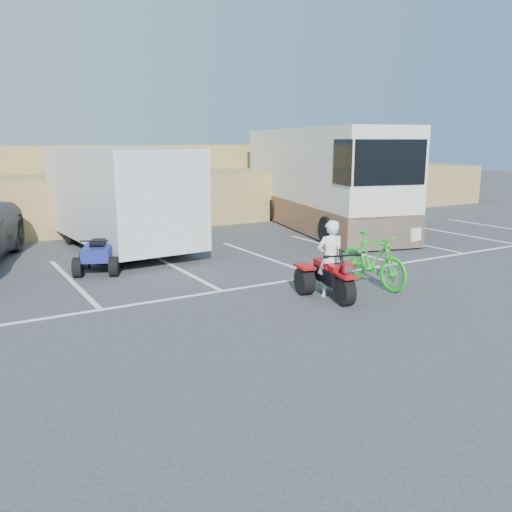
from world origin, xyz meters
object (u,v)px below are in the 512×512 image
red_trike_atv (332,298)px  rv_motorhome (320,185)px  cargo_trailer (120,195)px  rider (330,259)px  quad_atv_green (120,258)px  quad_atv_blue (100,272)px  green_dirt_bike (373,260)px

red_trike_atv → rv_motorhome: size_ratio=0.15×
cargo_trailer → rider: bearing=-77.1°
red_trike_atv → quad_atv_green: size_ratio=1.03×
red_trike_atv → quad_atv_green: red_trike_atv is taller
cargo_trailer → rv_motorhome: 7.97m
quad_atv_green → quad_atv_blue: bearing=-102.0°
rv_motorhome → red_trike_atv: bearing=-111.7°
quad_atv_blue → red_trike_atv: bearing=-29.4°
rider → quad_atv_blue: size_ratio=1.15×
cargo_trailer → rv_motorhome: bearing=-0.7°
rider → quad_atv_blue: 6.06m
rider → quad_atv_green: (-2.77, 6.11, -0.83)m
red_trike_atv → rider: rider is taller
quad_atv_blue → quad_atv_green: size_ratio=0.92×
red_trike_atv → green_dirt_bike: 1.56m
quad_atv_blue → green_dirt_bike: bearing=-18.4°
rider → quad_atv_green: rider is taller
quad_atv_green → green_dirt_bike: bearing=-33.3°
rider → green_dirt_bike: size_ratio=0.79×
green_dirt_bike → rv_motorhome: rv_motorhome is taller
red_trike_atv → rider: 0.84m
rv_motorhome → rider: bearing=-112.0°
red_trike_atv → quad_atv_blue: red_trike_atv is taller
rider → cargo_trailer: size_ratio=0.25×
red_trike_atv → quad_atv_green: (-2.73, 6.26, 0.00)m
green_dirt_bike → cargo_trailer: cargo_trailer is taller
red_trike_atv → quad_atv_green: 6.83m
red_trike_atv → rider: bearing=90.0°
cargo_trailer → quad_atv_green: (-0.52, -1.41, -1.67)m
quad_atv_green → red_trike_atv: bearing=-44.5°
quad_atv_green → rider: bearing=-43.7°
quad_atv_blue → quad_atv_green: (0.93, 1.39, 0.00)m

